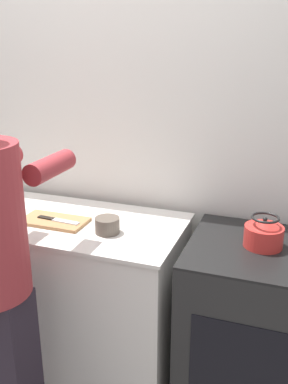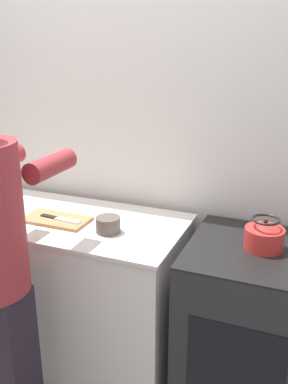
# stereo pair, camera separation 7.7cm
# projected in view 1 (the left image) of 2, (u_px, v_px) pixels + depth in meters

# --- Properties ---
(wall_back) EXTENTS (8.00, 0.05, 2.60)m
(wall_back) POSITION_uv_depth(u_px,v_px,m) (126.00, 136.00, 2.52)
(wall_back) COLOR silver
(wall_back) RESTS_ON ground_plane
(counter) EXTENTS (1.58, 0.66, 0.90)m
(counter) POSITION_uv_depth(u_px,v_px,m) (50.00, 286.00, 2.55)
(counter) COLOR silver
(counter) RESTS_ON ground_plane
(oven) EXTENTS (0.62, 0.66, 0.90)m
(oven) POSITION_uv_depth(u_px,v_px,m) (246.00, 325.00, 2.19)
(oven) COLOR black
(oven) RESTS_ON ground_plane
(cutting_board) EXTENTS (0.36, 0.19, 0.02)m
(cutting_board) POSITION_uv_depth(u_px,v_px,m) (54.00, 221.00, 2.32)
(cutting_board) COLOR #A87A4C
(cutting_board) RESTS_ON counter
(knife) EXTENTS (0.25, 0.05, 0.01)m
(knife) POSITION_uv_depth(u_px,v_px,m) (57.00, 220.00, 2.30)
(knife) COLOR silver
(knife) RESTS_ON cutting_board
(kettle) EXTENTS (0.18, 0.18, 0.15)m
(kettle) POSITION_uv_depth(u_px,v_px,m) (264.00, 234.00, 2.02)
(kettle) COLOR red
(kettle) RESTS_ON oven
(bowl_prep) EXTENTS (0.13, 0.13, 0.08)m
(bowl_prep) POSITION_uv_depth(u_px,v_px,m) (107.00, 225.00, 2.18)
(bowl_prep) COLOR brown
(bowl_prep) RESTS_ON counter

